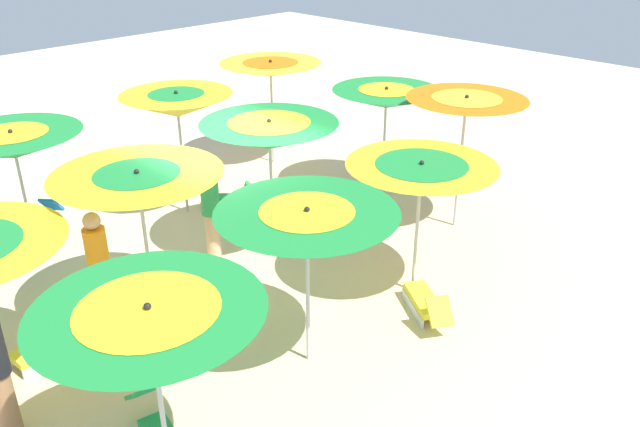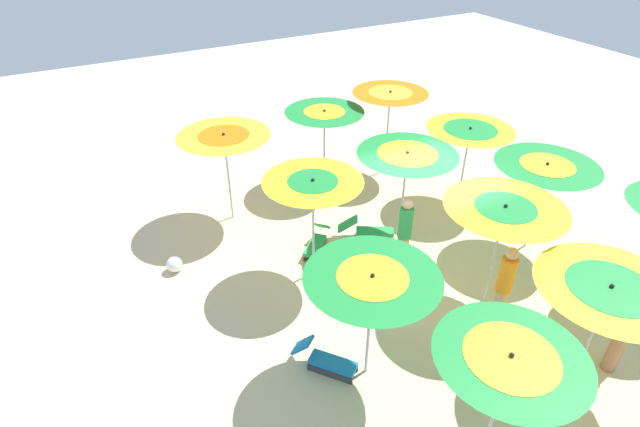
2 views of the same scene
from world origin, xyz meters
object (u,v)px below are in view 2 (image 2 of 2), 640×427
Objects in this scene: beach_umbrella_1 at (324,118)px; lounger_4 at (610,297)px; beach_umbrella_2 at (224,141)px; beach_umbrella_4 at (407,162)px; lounger_2 at (484,196)px; beach_umbrella_5 at (313,190)px; lounger_0 at (527,343)px; beach_umbrella_11 at (508,367)px; lounger_5 at (328,361)px; beach_umbrella_0 at (390,98)px; beach_ball at (174,265)px; beach_umbrella_3 at (469,135)px; beachgoer_1 at (625,330)px; beach_umbrella_6 at (545,173)px; beachgoer_2 at (504,285)px; beach_umbrella_8 at (372,286)px; lounger_1 at (370,231)px; beachgoer_0 at (405,233)px; lounger_3 at (316,243)px; beach_umbrella_7 at (504,216)px; beach_umbrella_10 at (608,295)px.

lounger_4 is (2.76, -7.14, -1.80)m from beach_umbrella_1.
beach_umbrella_4 is (3.21, -2.85, -0.04)m from beach_umbrella_2.
beach_umbrella_2 reaches higher than lounger_2.
lounger_0 is (2.44, -3.81, -1.95)m from beach_umbrella_5.
beach_umbrella_2 is at bearing 11.29° from lounger_2.
beach_umbrella_4 is 2.40m from beach_umbrella_5.
beach_umbrella_11 is 3.33m from lounger_5.
beach_umbrella_0 reaches higher than beach_umbrella_2.
beach_umbrella_1 is 6.38× the size of beach_ball.
beach_umbrella_3 is at bearing -20.63° from beach_umbrella_2.
beachgoer_1 is (-1.97, -5.25, 0.76)m from lounger_2.
beach_umbrella_5 is 1.80× the size of lounger_4.
beach_umbrella_5 is 1.08× the size of beach_umbrella_6.
beachgoer_2 is at bearing 41.41° from lounger_5.
lounger_4 is at bearing -83.20° from beach_umbrella_0.
beach_umbrella_8 is (0.39, -5.80, -0.17)m from beach_umbrella_2.
beach_umbrella_8 is 1.70× the size of lounger_1.
beach_umbrella_1 reaches higher than beach_umbrella_3.
beachgoer_0 is (-3.03, -1.57, -1.00)m from beach_umbrella_3.
beach_umbrella_0 reaches higher than beachgoer_1.
beach_umbrella_7 is at bearing 82.11° from lounger_3.
lounger_0 is 2.44m from lounger_4.
beach_umbrella_10 is (-1.33, -7.86, -0.33)m from beach_umbrella_0.
lounger_2 is 1.14× the size of lounger_3.
beachgoer_0 is (2.27, 2.09, -1.05)m from beach_umbrella_8.
beach_umbrella_0 is at bearing 80.37° from beach_umbrella_10.
beach_umbrella_4 is 1.78× the size of lounger_4.
beachgoer_2 is at bearing 99.40° from beach_umbrella_10.
beach_umbrella_0 is 7.48m from lounger_0.
beach_umbrella_8 is 3.52m from lounger_0.
lounger_1 reaches higher than lounger_2.
beach_ball is at bearing -58.46° from lounger_3.
beach_umbrella_5 is 4.98m from beach_umbrella_11.
beach_umbrella_1 reaches higher than lounger_2.
beach_umbrella_7 is 1.05× the size of beach_umbrella_8.
lounger_3 is (-2.28, 5.38, -1.76)m from beach_umbrella_10.
beach_umbrella_0 is 4.05m from lounger_1.
beach_umbrella_2 is 7.78m from lounger_0.
beach_ball is (-2.27, 4.35, -1.82)m from beach_umbrella_8.
beach_umbrella_4 is 1.56m from beachgoer_0.
beach_umbrella_0 reaches higher than beach_umbrella_1.
beach_umbrella_7 is 2.23× the size of lounger_3.
beach_umbrella_2 reaches higher than lounger_5.
beachgoer_0 is (-0.87, 3.95, -1.02)m from beach_umbrella_10.
beach_umbrella_10 reaches higher than lounger_1.
lounger_1 is at bearing 97.50° from lounger_5.
beach_umbrella_8 reaches higher than lounger_2.
beach_ball is (-5.41, 6.20, -1.78)m from beach_umbrella_10.
beach_umbrella_7 is at bearing 46.48° from beach_umbrella_11.
beach_umbrella_6 reaches higher than beach_umbrella_10.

